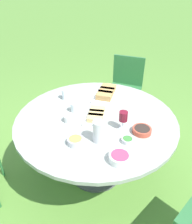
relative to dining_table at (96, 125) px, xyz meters
name	(u,v)px	position (x,y,z in m)	size (l,w,h in m)	color
ground_plane	(96,171)	(0.00, 0.00, -0.64)	(40.00, 40.00, 0.00)	#5B8C38
dining_table	(96,125)	(0.00, 0.00, 0.00)	(1.50, 1.50, 0.73)	#4C4C51
chair_near_left	(126,84)	(-0.66, -1.04, -0.12)	(0.60, 0.59, 0.89)	#2D6B38
water_pitcher	(98,131)	(0.05, 0.33, 0.19)	(0.10, 0.09, 0.19)	silver
wine_glass	(123,117)	(-0.19, 0.22, 0.22)	(0.07, 0.07, 0.17)	silver
platter_bread_main	(96,115)	(0.00, 0.01, 0.12)	(0.30, 0.35, 0.06)	white
platter_charcuterie	(106,93)	(-0.20, -0.38, 0.13)	(0.39, 0.45, 0.08)	white
bowl_fries	(75,141)	(0.23, 0.32, 0.12)	(0.13, 0.13, 0.05)	silver
bowl_salad	(128,140)	(-0.17, 0.39, 0.11)	(0.09, 0.09, 0.04)	silver
bowl_olives	(142,130)	(-0.33, 0.30, 0.12)	(0.16, 0.16, 0.04)	#B74733
bowl_dip_red	(120,158)	(-0.05, 0.58, 0.13)	(0.16, 0.16, 0.06)	white
bowl_dip_cream	(69,118)	(0.25, 0.01, 0.13)	(0.09, 0.09, 0.07)	white
cup_water_near	(65,94)	(0.25, -0.41, 0.15)	(0.06, 0.06, 0.11)	silver
cup_water_far	(74,107)	(0.18, -0.14, 0.14)	(0.07, 0.07, 0.09)	silver
handbag	(49,112)	(0.47, -1.14, -0.51)	(0.30, 0.14, 0.37)	#232328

